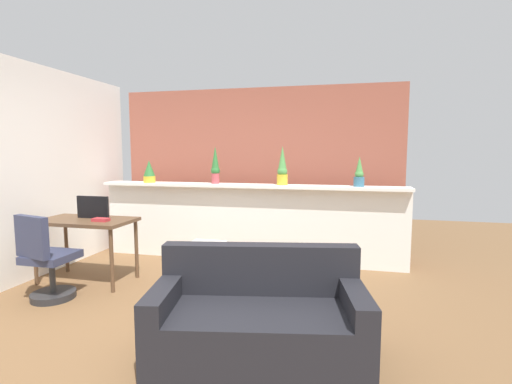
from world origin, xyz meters
TOP-DOWN VIEW (x-y plane):
  - ground_plane at (0.00, 0.00)m, footprint 12.00×12.00m
  - divider_wall at (0.00, 2.00)m, footprint 4.30×0.16m
  - plant_shelf at (0.00, 1.96)m, footprint 4.30×0.33m
  - brick_wall_behind at (0.00, 2.60)m, footprint 4.30×0.10m
  - side_wall_left at (-2.40, 0.40)m, footprint 0.12×4.40m
  - potted_plant_0 at (-1.47, 1.92)m, footprint 0.17×0.17m
  - potted_plant_1 at (-0.47, 1.97)m, footprint 0.13×0.13m
  - potted_plant_2 at (0.49, 1.98)m, footprint 0.15×0.15m
  - potted_plant_3 at (1.49, 1.97)m, footprint 0.14×0.14m
  - desk at (-1.64, 0.72)m, footprint 1.10×0.60m
  - tv_monitor at (-1.60, 0.80)m, footprint 0.41×0.04m
  - office_chair at (-1.66, 0.12)m, footprint 0.49×0.49m
  - side_cube_shelf at (-0.21, 0.88)m, footprint 0.40×0.41m
  - book_on_desk at (-1.39, 0.65)m, footprint 0.18×0.10m
  - couch at (0.71, -0.42)m, footprint 1.67×1.03m

SIDE VIEW (x-z plane):
  - ground_plane at x=0.00m, z-range 0.00..0.00m
  - side_cube_shelf at x=-0.21m, z-range 0.00..0.50m
  - couch at x=0.71m, z-range -0.12..0.68m
  - office_chair at x=-1.66m, z-range -0.07..0.84m
  - divider_wall at x=0.00m, z-range 0.00..1.05m
  - desk at x=-1.64m, z-range 0.29..1.04m
  - book_on_desk at x=-1.39m, z-range 0.75..0.79m
  - tv_monitor at x=-1.60m, z-range 0.75..1.02m
  - plant_shelf at x=0.00m, z-range 1.05..1.09m
  - brick_wall_behind at x=0.00m, z-range 0.00..2.50m
  - potted_plant_0 at x=-1.47m, z-range 1.09..1.41m
  - potted_plant_3 at x=1.49m, z-range 1.06..1.45m
  - side_wall_left at x=-2.40m, z-range 0.00..2.60m
  - potted_plant_2 at x=0.49m, z-range 1.05..1.58m
  - potted_plant_1 at x=-0.47m, z-range 1.07..1.61m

